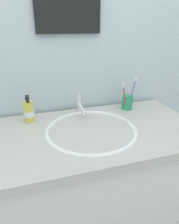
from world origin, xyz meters
TOP-DOWN VIEW (x-y plane):
  - tiled_wall_back at (0.00, 0.34)m, footprint 2.41×0.04m
  - vanity_counter at (0.00, 0.00)m, footprint 1.21×0.60m
  - sink_basin at (0.03, -0.00)m, footprint 0.47×0.47m
  - faucet at (0.03, 0.22)m, footprint 0.02×0.17m
  - toothbrush_cup at (0.34, 0.21)m, footprint 0.07×0.07m
  - toothbrush_purple at (0.36, 0.19)m, footprint 0.04×0.04m
  - toothbrush_red at (0.30, 0.18)m, footprint 0.05×0.04m
  - soap_dispenser at (-0.26, 0.20)m, footprint 0.06×0.06m

SIDE VIEW (x-z plane):
  - vanity_counter at x=0.00m, z-range 0.00..0.88m
  - sink_basin at x=0.03m, z-range 0.79..0.89m
  - toothbrush_cup at x=0.34m, z-range 0.87..0.96m
  - faucet at x=0.03m, z-range 0.87..0.99m
  - soap_dispenser at x=-0.26m, z-range 0.86..1.01m
  - toothbrush_red at x=0.30m, z-range 0.89..1.07m
  - toothbrush_purple at x=0.36m, z-range 0.89..1.10m
  - tiled_wall_back at x=0.00m, z-range 0.00..2.40m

